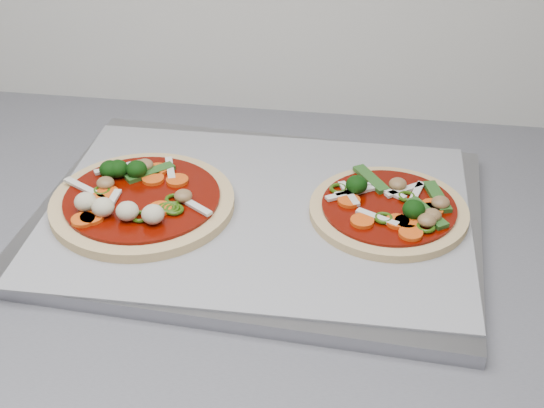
# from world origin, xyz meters

# --- Properties ---
(baking_tray) EXTENTS (0.50, 0.38, 0.02)m
(baking_tray) POSITION_xyz_m (-0.46, 1.32, 0.91)
(baking_tray) COLOR #939398
(baking_tray) RESTS_ON countertop
(parchment) EXTENTS (0.46, 0.34, 0.00)m
(parchment) POSITION_xyz_m (-0.46, 1.32, 0.92)
(parchment) COLOR gray
(parchment) RESTS_ON baking_tray
(pizza_left) EXTENTS (0.21, 0.21, 0.03)m
(pizza_left) POSITION_xyz_m (-0.59, 1.31, 0.93)
(pizza_left) COLOR tan
(pizza_left) RESTS_ON parchment
(pizza_right) EXTENTS (0.23, 0.23, 0.03)m
(pizza_right) POSITION_xyz_m (-0.32, 1.33, 0.93)
(pizza_right) COLOR tan
(pizza_right) RESTS_ON parchment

